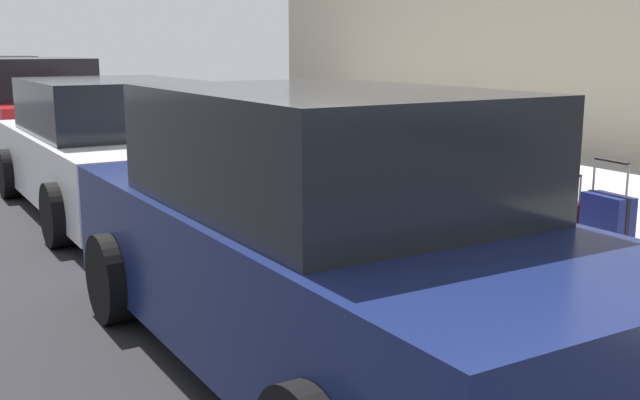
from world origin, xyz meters
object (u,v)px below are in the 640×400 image
Objects in this scene: suitcase_navy_7 at (376,166)px; parked_car_charcoal_3 at (0,94)px; suitcase_maroon_1 at (563,229)px; suitcase_silver_9 at (328,165)px; suitcase_red_4 at (452,200)px; parked_car_white_1 at (112,149)px; suitcase_teal_6 at (402,173)px; parked_car_navy_0 at (324,240)px; parked_car_red_2 at (38,111)px; suitcase_black_5 at (422,190)px; suitcase_olive_10 at (318,154)px; fire_hydrant at (285,143)px; suitcase_maroon_8 at (347,165)px; suitcase_navy_0 at (606,234)px; bollard_post at (255,143)px; suitcase_olive_3 at (486,196)px; suitcase_silver_2 at (520,204)px.

parked_car_charcoal_3 is (12.35, 2.74, 0.26)m from suitcase_navy_7.
suitcase_maroon_1 is 1.24× the size of suitcase_silver_9.
suitcase_red_4 is 4.06m from parked_car_white_1.
parked_car_navy_0 is at bearing 138.54° from suitcase_teal_6.
parked_car_red_2 is (5.31, -0.00, 0.07)m from parked_car_white_1.
parked_car_red_2 is 1.02× the size of parked_car_charcoal_3.
suitcase_black_5 is 8.25m from parked_car_red_2.
parked_car_navy_0 is 0.97× the size of parked_car_red_2.
parked_car_navy_0 is at bearing -180.00° from parked_car_red_2.
parked_car_white_1 reaches higher than suitcase_navy_7.
fire_hydrant is at bearing 2.84° from suitcase_olive_10.
suitcase_olive_10 is 0.92m from fire_hydrant.
suitcase_teal_6 reaches higher than suitcase_maroon_1.
suitcase_teal_6 is 7.81m from parked_car_red_2.
suitcase_maroon_8 is at bearing -157.28° from parked_car_red_2.
suitcase_maroon_8 is (2.03, 0.02, 0.08)m from suitcase_red_4.
parked_car_white_1 is (4.95, 2.67, 0.27)m from suitcase_navy_0.
suitcase_navy_0 is 4.91m from suitcase_olive_10.
parked_car_red_2 is (5.83, 2.63, 0.39)m from suitcase_silver_9.
parked_car_navy_0 is at bearing 159.20° from bollard_post.
suitcase_navy_0 is 0.93× the size of suitcase_olive_3.
suitcase_olive_10 is at bearing -152.74° from parked_car_red_2.
parked_car_charcoal_3 is (10.84, -0.00, 0.06)m from parked_car_white_1.
suitcase_navy_7 reaches higher than fire_hydrant.
suitcase_black_5 is 3.68m from parked_car_white_1.
suitcase_black_5 is at bearing -178.55° from suitcase_silver_9.
suitcase_teal_6 is 3.62m from bollard_post.
suitcase_navy_0 is 0.20× the size of parked_car_navy_0.
parked_car_white_1 is at bearing 69.17° from suitcase_maroon_8.
bollard_post is (3.61, 0.21, -0.05)m from suitcase_teal_6.
suitcase_navy_0 is 0.49m from suitcase_maroon_1.
suitcase_navy_7 is 1.09× the size of suitcase_maroon_8.
suitcase_maroon_1 is at bearing -178.61° from bollard_post.
suitcase_teal_6 is 2.87m from fire_hydrant.
suitcase_teal_6 is 0.22× the size of parked_car_charcoal_3.
suitcase_olive_3 is at bearing 175.88° from suitcase_teal_6.
parked_car_white_1 is (5.13, 0.00, -0.06)m from parked_car_navy_0.
suitcase_maroon_1 is 1.98m from suitcase_black_5.
suitcase_navy_0 is 0.20× the size of parked_car_charcoal_3.
parked_car_red_2 is (6.31, 2.64, 0.32)m from suitcase_maroon_8.
suitcase_silver_2 reaches higher than suitcase_maroon_1.
suitcase_navy_0 is 2.96m from suitcase_teal_6.
parked_car_navy_0 is 15.96m from parked_car_charcoal_3.
parked_car_navy_0 is (-3.61, 2.74, 0.26)m from suitcase_navy_7.
suitcase_maroon_8 is 0.21× the size of parked_car_navy_0.
suitcase_olive_3 is 0.94× the size of suitcase_navy_7.
suitcase_maroon_8 reaches higher than suitcase_silver_9.
suitcase_olive_3 is 0.21× the size of parked_car_red_2.
suitcase_olive_10 is 0.20× the size of parked_car_red_2.
suitcase_maroon_1 is 6.09m from bollard_post.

